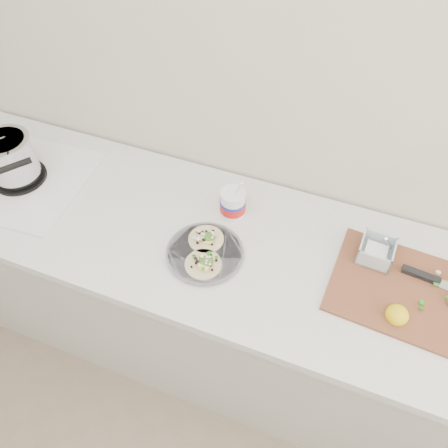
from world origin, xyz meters
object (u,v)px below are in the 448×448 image
(taco_plate, at_px, (205,251))
(tub, at_px, (234,202))
(cutboard, at_px, (411,287))
(stove, at_px, (14,166))

(taco_plate, xyz_separation_m, tub, (0.03, 0.20, 0.05))
(cutboard, bearing_deg, tub, 174.61)
(taco_plate, bearing_deg, tub, 82.58)
(taco_plate, xyz_separation_m, cutboard, (0.65, 0.10, 0.00))
(stove, bearing_deg, taco_plate, -8.46)
(tub, bearing_deg, stove, -170.80)
(stove, relative_size, taco_plate, 1.98)
(stove, relative_size, tub, 2.47)
(stove, xyz_separation_m, taco_plate, (0.80, -0.07, -0.06))
(tub, relative_size, cutboard, 0.41)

